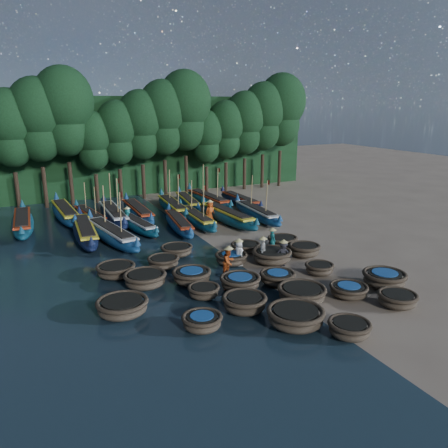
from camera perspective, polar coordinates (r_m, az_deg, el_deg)
name	(u,v)px	position (r m, az deg, el deg)	size (l,w,h in m)	color
ground	(233,260)	(26.89, 1.22, -4.76)	(120.00, 120.00, 0.00)	#80715D
foliage_wall	(132,146)	(47.55, -11.94, 9.98)	(40.00, 3.00, 10.00)	black
coracle_2	(295,317)	(19.37, 9.32, -11.85)	(2.52, 2.52, 0.84)	brown
coracle_3	(349,328)	(19.09, 16.05, -12.97)	(2.01, 2.01, 0.71)	brown
coracle_4	(397,299)	(22.43, 21.71, -9.09)	(1.87, 1.87, 0.70)	brown
coracle_5	(202,321)	(18.95, -2.88, -12.59)	(1.97, 1.97, 0.69)	brown
coracle_6	(244,303)	(20.40, 2.69, -10.23)	(2.14, 2.14, 0.81)	brown
coracle_7	(302,293)	(21.70, 10.13, -8.90)	(2.46, 2.46, 0.77)	brown
coracle_8	(349,290)	(22.74, 15.98, -8.30)	(2.10, 2.10, 0.63)	brown
coracle_9	(384,278)	(24.42, 20.21, -6.69)	(2.66, 2.66, 0.84)	brown
coracle_10	(122,306)	(20.60, -13.13, -10.44)	(2.39, 2.39, 0.78)	brown
coracle_11	(204,291)	(21.78, -2.67, -8.75)	(1.91, 1.91, 0.65)	brown
coracle_12	(240,282)	(22.66, 2.13, -7.58)	(2.20, 2.20, 0.75)	brown
coracle_13	(278,277)	(23.43, 7.00, -6.94)	(2.13, 2.13, 0.72)	brown
coracle_14	(319,268)	(25.18, 12.35, -5.67)	(1.90, 1.90, 0.65)	brown
coracle_15	(145,279)	(23.30, -10.27, -7.10)	(2.26, 2.26, 0.80)	brown
coracle_16	(192,276)	(23.44, -4.24, -6.77)	(2.51, 2.51, 0.77)	brown
coracle_17	(231,258)	(26.08, 0.97, -4.47)	(2.20, 2.20, 0.70)	brown
coracle_18	(272,256)	(26.36, 6.28, -4.16)	(2.62, 2.62, 0.85)	brown
coracle_19	(305,250)	(27.81, 10.48, -3.32)	(1.99, 1.99, 0.80)	brown
coracle_20	(116,270)	(24.95, -13.94, -5.85)	(2.53, 2.53, 0.74)	brown
coracle_21	(163,262)	(25.74, -7.92, -4.91)	(2.20, 2.20, 0.70)	brown
coracle_22	(177,250)	(27.65, -6.19, -3.41)	(2.30, 2.30, 0.68)	brown
coracle_23	(246,247)	(28.17, 2.83, -3.03)	(2.20, 2.20, 0.64)	brown
coracle_24	(283,241)	(29.25, 7.66, -2.27)	(2.14, 2.14, 0.79)	brown
long_boat_2	(85,231)	(32.22, -17.68, -0.94)	(2.06, 8.90, 1.57)	#101D3B
long_boat_3	(111,234)	(31.06, -14.51, -1.28)	(3.00, 8.84, 3.81)	navy
long_boat_4	(137,224)	(33.55, -11.35, -0.05)	(2.29, 7.24, 1.29)	navy
long_boat_5	(179,223)	(33.23, -5.94, 0.09)	(2.32, 7.72, 1.37)	navy
long_boat_6	(196,218)	(34.50, -3.70, 0.74)	(1.62, 7.99, 3.39)	navy
long_boat_7	(227,216)	(34.95, 0.42, 1.08)	(2.08, 9.00, 1.59)	navy
long_boat_8	(257,213)	(36.17, 4.27, 1.46)	(1.97, 8.26, 3.52)	navy
long_boat_9	(23,223)	(36.29, -24.81, 0.16)	(1.89, 8.94, 1.57)	navy
long_boat_10	(65,213)	(38.10, -20.03, 1.37)	(2.08, 9.20, 1.62)	navy
long_boat_11	(90,216)	(37.04, -17.13, 1.03)	(2.39, 7.18, 3.09)	navy
long_boat_12	(113,214)	(36.51, -14.26, 1.22)	(1.73, 8.93, 3.79)	#101D3B
long_boat_13	(138,212)	(37.11, -11.19, 1.60)	(1.59, 8.61, 1.51)	navy
long_boat_14	(173,207)	(38.42, -6.73, 2.27)	(2.13, 8.59, 3.66)	navy
long_boat_15	(188,202)	(40.43, -4.74, 2.90)	(2.34, 7.71, 1.37)	navy
long_boat_16	(208,200)	(40.90, -2.05, 3.20)	(2.04, 8.86, 3.77)	navy
long_boat_17	(240,200)	(40.90, 2.13, 3.09)	(1.48, 7.76, 1.37)	#101D3B
fisherman_0	(239,252)	(25.82, 1.95, -3.63)	(0.54, 0.79, 1.77)	silver
fisherman_1	(272,239)	(28.34, 6.35, -1.91)	(0.52, 0.56, 1.71)	#1B7171
fisherman_2	(229,261)	(24.22, 0.61, -4.86)	(1.00, 0.91, 1.86)	#B04517
fisherman_3	(283,253)	(25.92, 7.74, -3.77)	(1.12, 0.84, 1.75)	black
fisherman_4	(263,249)	(26.23, 5.09, -3.34)	(0.87, 0.99, 1.80)	silver
fisherman_5	(128,217)	(34.53, -12.48, 0.90)	(0.91, 1.52, 1.76)	#1B7171
fisherman_6	(210,211)	(35.08, -1.84, 1.70)	(0.99, 0.78, 1.98)	#B04517
tree_2	(9,127)	(42.48, -26.24, 11.27)	(4.51, 4.51, 10.63)	black
tree_3	(37,119)	(42.52, -23.19, 12.53)	(4.92, 4.92, 11.60)	black
tree_4	(64,111)	(42.70, -20.14, 13.74)	(5.34, 5.34, 12.58)	black
tree_5	(93,140)	(43.14, -16.73, 10.43)	(3.68, 3.68, 8.68)	black
tree_6	(117,132)	(43.53, -13.76, 11.57)	(4.09, 4.09, 9.65)	black
tree_7	(141,124)	(44.04, -10.83, 12.66)	(4.51, 4.51, 10.63)	black
tree_8	(163,117)	(44.68, -7.95, 13.68)	(4.92, 4.92, 11.60)	black
tree_9	(185,110)	(45.43, -5.13, 14.65)	(5.34, 5.34, 12.58)	black
tree_10	(206,136)	(46.42, -2.35, 11.37)	(3.68, 3.68, 8.68)	black
tree_11	(226,129)	(47.34, 0.25, 12.29)	(4.09, 4.09, 9.65)	black
tree_12	(245,122)	(48.36, 2.77, 13.14)	(4.51, 4.51, 10.63)	black
tree_13	(264,116)	(49.48, 5.19, 13.93)	(4.92, 4.92, 11.60)	black
tree_14	(281,109)	(50.69, 7.51, 14.66)	(5.34, 5.34, 12.58)	black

